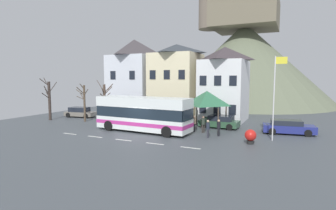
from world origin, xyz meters
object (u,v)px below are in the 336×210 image
object	(u,v)px
townhouse_01	(176,81)
pedestrian_01	(203,123)
transit_bus	(143,114)
flagpole	(275,92)
hilltop_castle	(244,61)
harbour_buoy	(250,136)
bare_tree_00	(49,100)
pedestrian_00	(194,122)
parked_car_03	(117,115)
townhouse_00	(135,78)
parked_car_01	(220,122)
pedestrian_03	(219,127)
pedestrian_02	(208,128)
townhouse_02	(224,84)
parked_car_00	(288,127)
bare_tree_02	(105,103)
bus_shelter	(207,98)
bare_tree_01	(84,102)
parked_car_02	(80,112)
public_bench	(211,121)

from	to	relation	value
townhouse_01	pedestrian_01	bearing A→B (deg)	-52.16
transit_bus	flagpole	xyz separation A→B (m)	(11.76, 1.27, 2.35)
hilltop_castle	harbour_buoy	xyz separation A→B (m)	(6.32, -34.51, -7.97)
townhouse_01	bare_tree_00	bearing A→B (deg)	-147.73
pedestrian_00	parked_car_03	bearing A→B (deg)	166.18
townhouse_00	parked_car_03	distance (m)	7.00
parked_car_01	flagpole	xyz separation A→B (m)	(5.49, -3.82, 3.40)
parked_car_01	bare_tree_00	xyz separation A→B (m)	(-20.46, -3.69, 1.90)
pedestrian_03	pedestrian_00	bearing A→B (deg)	160.92
townhouse_01	pedestrian_02	world-z (taller)	townhouse_01
townhouse_02	parked_car_00	world-z (taller)	townhouse_02
townhouse_00	bare_tree_02	world-z (taller)	townhouse_00
bus_shelter	parked_car_00	world-z (taller)	bus_shelter
flagpole	bare_tree_01	world-z (taller)	flagpole
parked_car_01	flagpole	distance (m)	7.51
townhouse_02	parked_car_00	distance (m)	9.95
townhouse_00	transit_bus	world-z (taller)	townhouse_00
parked_car_00	pedestrian_01	xyz separation A→B (m)	(-7.33, -2.84, 0.30)
bus_shelter	parked_car_02	bearing A→B (deg)	178.07
parked_car_00	pedestrian_00	xyz separation A→B (m)	(-8.29, -2.67, 0.32)
parked_car_02	pedestrian_03	bearing A→B (deg)	-19.26
townhouse_00	bare_tree_01	world-z (taller)	townhouse_00
hilltop_castle	flagpole	distance (m)	33.82
townhouse_02	parked_car_03	size ratio (longest dim) A/B	2.09
townhouse_01	pedestrian_00	xyz separation A→B (m)	(5.27, -7.85, -3.79)
parked_car_00	pedestrian_00	bearing A→B (deg)	-170.67
bare_tree_01	parked_car_01	bearing A→B (deg)	10.27
hilltop_castle	pedestrian_03	world-z (taller)	hilltop_castle
parked_car_02	parked_car_01	bearing A→B (deg)	-7.84
bus_shelter	bare_tree_00	size ratio (longest dim) A/B	0.74
townhouse_01	parked_car_02	distance (m)	13.45
pedestrian_00	flagpole	world-z (taller)	flagpole
public_bench	townhouse_01	bearing A→B (deg)	147.69
bare_tree_00	bare_tree_01	distance (m)	4.86
townhouse_01	pedestrian_03	size ratio (longest dim) A/B	6.38
pedestrian_01	bus_shelter	bearing A→B (deg)	99.44
bus_shelter	pedestrian_02	size ratio (longest dim) A/B	2.46
pedestrian_03	flagpole	xyz separation A→B (m)	(4.60, 0.14, 3.26)
townhouse_00	parked_car_02	world-z (taller)	townhouse_00
transit_bus	bus_shelter	world-z (taller)	bus_shelter
transit_bus	parked_car_00	xyz separation A→B (m)	(12.81, 4.72, -1.04)
hilltop_castle	bare_tree_02	size ratio (longest dim) A/B	6.87
hilltop_castle	pedestrian_02	distance (m)	34.80
parked_car_00	bare_tree_02	world-z (taller)	bare_tree_02
parked_car_00	bare_tree_02	bearing A→B (deg)	-178.52
pedestrian_03	bare_tree_02	size ratio (longest dim) A/B	0.30
townhouse_00	parked_car_02	xyz separation A→B (m)	(-5.38, -5.11, -4.61)
townhouse_02	pedestrian_03	world-z (taller)	townhouse_02
townhouse_00	bus_shelter	bearing A→B (deg)	-24.99
townhouse_00	transit_bus	size ratio (longest dim) A/B	1.08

